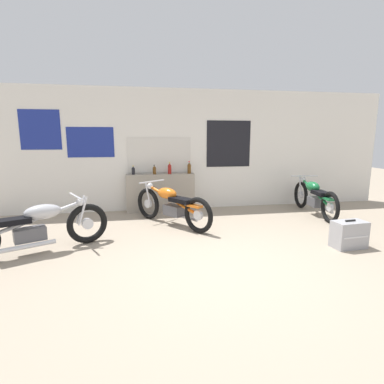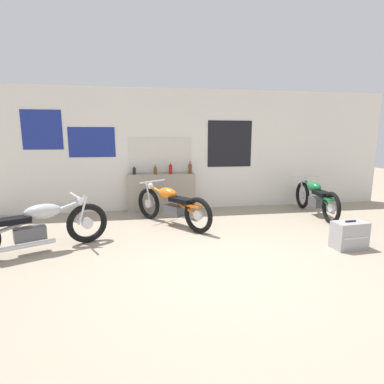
{
  "view_description": "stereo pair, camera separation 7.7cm",
  "coord_description": "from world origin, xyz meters",
  "px_view_note": "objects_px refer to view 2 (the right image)",
  "views": [
    {
      "loc": [
        -1.11,
        -3.6,
        1.71
      ],
      "look_at": [
        -0.16,
        1.79,
        0.7
      ],
      "focal_mm": 28.0,
      "sensor_mm": 36.0,
      "label": 1
    },
    {
      "loc": [
        -1.04,
        -3.61,
        1.71
      ],
      "look_at": [
        -0.16,
        1.79,
        0.7
      ],
      "focal_mm": 28.0,
      "sensor_mm": 36.0,
      "label": 2
    }
  ],
  "objects_px": {
    "bottle_left_center": "(155,170)",
    "bottle_right_center": "(190,168)",
    "motorcycle_silver": "(35,227)",
    "motorcycle_green": "(316,197)",
    "bottle_leftmost": "(134,171)",
    "motorcycle_orange": "(171,205)",
    "hard_case_silver": "(349,235)",
    "bottle_center": "(170,169)"
  },
  "relations": [
    {
      "from": "bottle_left_center",
      "to": "bottle_right_center",
      "type": "height_order",
      "value": "bottle_right_center"
    },
    {
      "from": "motorcycle_silver",
      "to": "motorcycle_green",
      "type": "bearing_deg",
      "value": 14.34
    },
    {
      "from": "bottle_leftmost",
      "to": "motorcycle_green",
      "type": "xyz_separation_m",
      "value": [
        3.94,
        -0.92,
        -0.56
      ]
    },
    {
      "from": "bottle_left_center",
      "to": "motorcycle_orange",
      "type": "relative_size",
      "value": 0.13
    },
    {
      "from": "motorcycle_orange",
      "to": "motorcycle_silver",
      "type": "distance_m",
      "value": 2.39
    },
    {
      "from": "bottle_left_center",
      "to": "motorcycle_silver",
      "type": "height_order",
      "value": "bottle_left_center"
    },
    {
      "from": "motorcycle_orange",
      "to": "bottle_right_center",
      "type": "bearing_deg",
      "value": 64.76
    },
    {
      "from": "bottle_leftmost",
      "to": "motorcycle_silver",
      "type": "bearing_deg",
      "value": -121.59
    },
    {
      "from": "hard_case_silver",
      "to": "motorcycle_green",
      "type": "bearing_deg",
      "value": 72.5
    },
    {
      "from": "motorcycle_orange",
      "to": "motorcycle_silver",
      "type": "relative_size",
      "value": 0.85
    },
    {
      "from": "bottle_right_center",
      "to": "motorcycle_green",
      "type": "height_order",
      "value": "bottle_right_center"
    },
    {
      "from": "bottle_leftmost",
      "to": "motorcycle_orange",
      "type": "height_order",
      "value": "bottle_leftmost"
    },
    {
      "from": "bottle_left_center",
      "to": "hard_case_silver",
      "type": "bearing_deg",
      "value": -44.88
    },
    {
      "from": "motorcycle_orange",
      "to": "hard_case_silver",
      "type": "relative_size",
      "value": 3.21
    },
    {
      "from": "bottle_right_center",
      "to": "motorcycle_green",
      "type": "bearing_deg",
      "value": -18.48
    },
    {
      "from": "motorcycle_silver",
      "to": "hard_case_silver",
      "type": "height_order",
      "value": "motorcycle_silver"
    },
    {
      "from": "bottle_leftmost",
      "to": "bottle_right_center",
      "type": "relative_size",
      "value": 0.7
    },
    {
      "from": "bottle_center",
      "to": "hard_case_silver",
      "type": "height_order",
      "value": "bottle_center"
    },
    {
      "from": "bottle_left_center",
      "to": "hard_case_silver",
      "type": "height_order",
      "value": "bottle_left_center"
    },
    {
      "from": "motorcycle_green",
      "to": "hard_case_silver",
      "type": "bearing_deg",
      "value": -107.5
    },
    {
      "from": "bottle_right_center",
      "to": "motorcycle_orange",
      "type": "height_order",
      "value": "bottle_right_center"
    },
    {
      "from": "motorcycle_silver",
      "to": "hard_case_silver",
      "type": "xyz_separation_m",
      "value": [
        4.73,
        -0.59,
        -0.19
      ]
    },
    {
      "from": "bottle_leftmost",
      "to": "motorcycle_orange",
      "type": "relative_size",
      "value": 0.12
    },
    {
      "from": "bottle_leftmost",
      "to": "bottle_right_center",
      "type": "height_order",
      "value": "bottle_right_center"
    },
    {
      "from": "motorcycle_orange",
      "to": "hard_case_silver",
      "type": "distance_m",
      "value": 3.1
    },
    {
      "from": "motorcycle_silver",
      "to": "motorcycle_orange",
      "type": "bearing_deg",
      "value": 27.16
    },
    {
      "from": "motorcycle_orange",
      "to": "motorcycle_green",
      "type": "relative_size",
      "value": 0.86
    },
    {
      "from": "bottle_left_center",
      "to": "motorcycle_orange",
      "type": "distance_m",
      "value": 1.31
    },
    {
      "from": "bottle_right_center",
      "to": "motorcycle_orange",
      "type": "distance_m",
      "value": 1.42
    },
    {
      "from": "bottle_right_center",
      "to": "motorcycle_orange",
      "type": "bearing_deg",
      "value": -115.24
    },
    {
      "from": "bottle_right_center",
      "to": "hard_case_silver",
      "type": "distance_m",
      "value": 3.6
    },
    {
      "from": "bottle_center",
      "to": "bottle_left_center",
      "type": "bearing_deg",
      "value": -176.72
    },
    {
      "from": "bottle_leftmost",
      "to": "motorcycle_green",
      "type": "bearing_deg",
      "value": -13.07
    },
    {
      "from": "bottle_leftmost",
      "to": "bottle_left_center",
      "type": "distance_m",
      "value": 0.47
    },
    {
      "from": "bottle_center",
      "to": "hard_case_silver",
      "type": "xyz_separation_m",
      "value": [
        2.5,
        -2.86,
        -0.78
      ]
    },
    {
      "from": "motorcycle_orange",
      "to": "hard_case_silver",
      "type": "bearing_deg",
      "value": -32.94
    },
    {
      "from": "motorcycle_green",
      "to": "hard_case_silver",
      "type": "height_order",
      "value": "motorcycle_green"
    },
    {
      "from": "bottle_leftmost",
      "to": "bottle_center",
      "type": "bearing_deg",
      "value": -0.77
    },
    {
      "from": "bottle_left_center",
      "to": "bottle_center",
      "type": "height_order",
      "value": "bottle_center"
    },
    {
      "from": "motorcycle_orange",
      "to": "hard_case_silver",
      "type": "height_order",
      "value": "motorcycle_orange"
    },
    {
      "from": "bottle_center",
      "to": "motorcycle_silver",
      "type": "distance_m",
      "value": 3.23
    },
    {
      "from": "bottle_leftmost",
      "to": "motorcycle_silver",
      "type": "distance_m",
      "value": 2.74
    }
  ]
}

